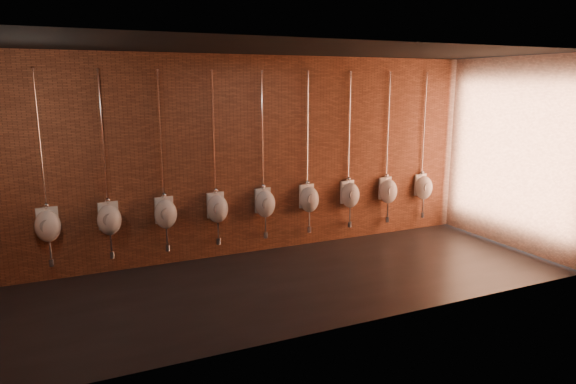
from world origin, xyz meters
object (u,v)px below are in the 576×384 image
object	(u,v)px
urinal_2	(166,213)
urinal_3	(217,207)
urinal_0	(48,225)
urinal_4	(265,203)
urinal_1	(109,218)
urinal_5	(309,198)
urinal_6	(350,194)
urinal_8	(423,187)
urinal_7	(388,190)

from	to	relation	value
urinal_2	urinal_3	world-z (taller)	same
urinal_0	urinal_4	world-z (taller)	same
urinal_3	urinal_4	bearing A→B (deg)	0.00
urinal_1	urinal_5	bearing A→B (deg)	0.00
urinal_1	urinal_3	size ratio (longest dim) A/B	1.00
urinal_6	urinal_5	bearing A→B (deg)	180.00
urinal_4	urinal_8	world-z (taller)	same
urinal_0	urinal_4	xyz separation A→B (m)	(3.24, 0.00, 0.00)
urinal_5	urinal_7	distance (m)	1.62
urinal_6	urinal_7	size ratio (longest dim) A/B	1.00
urinal_2	urinal_4	distance (m)	1.62
urinal_4	urinal_6	size ratio (longest dim) A/B	1.00
urinal_6	urinal_1	bearing A→B (deg)	180.00
urinal_0	urinal_7	distance (m)	5.66
urinal_8	urinal_3	bearing A→B (deg)	180.00
urinal_1	urinal_6	size ratio (longest dim) A/B	1.00
urinal_7	urinal_3	bearing A→B (deg)	180.00
urinal_3	urinal_0	bearing A→B (deg)	180.00
urinal_2	urinal_4	size ratio (longest dim) A/B	1.00
urinal_0	urinal_6	distance (m)	4.86
urinal_4	urinal_5	distance (m)	0.81
urinal_2	urinal_8	size ratio (longest dim) A/B	1.00
urinal_5	urinal_8	world-z (taller)	same
urinal_0	urinal_4	distance (m)	3.24
urinal_3	urinal_8	world-z (taller)	same
urinal_7	urinal_2	bearing A→B (deg)	180.00
urinal_0	urinal_7	xyz separation A→B (m)	(5.66, 0.00, 0.00)
urinal_5	urinal_6	distance (m)	0.81
urinal_5	urinal_8	size ratio (longest dim) A/B	1.00
urinal_5	urinal_6	xyz separation A→B (m)	(0.81, 0.00, 0.00)
urinal_0	urinal_3	distance (m)	2.43
urinal_0	urinal_2	xyz separation A→B (m)	(1.62, 0.00, 0.00)
urinal_3	urinal_8	size ratio (longest dim) A/B	1.00
urinal_2	urinal_4	xyz separation A→B (m)	(1.62, 0.00, 0.00)
urinal_1	urinal_3	world-z (taller)	same
urinal_5	urinal_7	bearing A→B (deg)	0.00
urinal_2	urinal_7	world-z (taller)	same
urinal_3	urinal_7	world-z (taller)	same
urinal_2	urinal_6	bearing A→B (deg)	0.00
urinal_0	urinal_6	xyz separation A→B (m)	(4.86, 0.00, 0.00)
urinal_0	urinal_8	world-z (taller)	same
urinal_3	urinal_5	size ratio (longest dim) A/B	1.00
urinal_7	urinal_8	size ratio (longest dim) A/B	1.00
urinal_3	urinal_2	bearing A→B (deg)	180.00
urinal_6	urinal_3	bearing A→B (deg)	180.00
urinal_1	urinal_4	bearing A→B (deg)	0.00
urinal_4	urinal_7	world-z (taller)	same
urinal_3	urinal_6	size ratio (longest dim) A/B	1.00
urinal_1	urinal_8	world-z (taller)	same
urinal_5	urinal_6	bearing A→B (deg)	0.00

